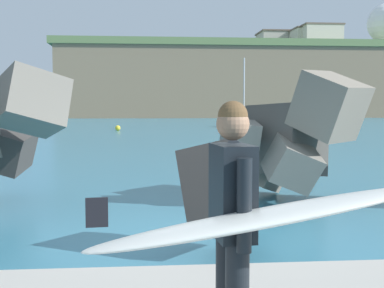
# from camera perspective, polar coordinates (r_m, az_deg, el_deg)

# --- Properties ---
(ground_plane) EXTENTS (400.00, 400.00, 0.00)m
(ground_plane) POSITION_cam_1_polar(r_m,az_deg,el_deg) (7.51, 1.44, -10.99)
(ground_plane) COLOR teal
(breakwater_jetty) EXTENTS (27.92, 6.83, 2.78)m
(breakwater_jetty) POSITION_cam_1_polar(r_m,az_deg,el_deg) (9.02, -3.37, 0.01)
(breakwater_jetty) COLOR slate
(breakwater_jetty) RESTS_ON ground
(surfer_with_board) EXTENTS (2.12, 1.25, 1.78)m
(surfer_with_board) POSITION_cam_1_polar(r_m,az_deg,el_deg) (3.15, 5.71, -8.60)
(surfer_with_board) COLOR black
(surfer_with_board) RESTS_ON walkway_path
(boat_near_right) EXTENTS (4.85, 4.36, 6.69)m
(boat_near_right) POSITION_cam_1_polar(r_m,az_deg,el_deg) (49.46, 5.62, 2.60)
(boat_near_right) COLOR #EAC64C
(boat_near_right) RESTS_ON ground
(mooring_buoy_inner) EXTENTS (0.44, 0.44, 0.44)m
(mooring_buoy_inner) POSITION_cam_1_polar(r_m,az_deg,el_deg) (35.38, 8.88, 1.39)
(mooring_buoy_inner) COLOR yellow
(mooring_buoy_inner) RESTS_ON ground
(mooring_buoy_middle) EXTENTS (0.44, 0.44, 0.44)m
(mooring_buoy_middle) POSITION_cam_1_polar(r_m,az_deg,el_deg) (41.39, -8.39, 1.81)
(mooring_buoy_middle) COLOR yellow
(mooring_buoy_middle) RESTS_ON ground
(headland_bluff) EXTENTS (81.40, 38.93, 13.38)m
(headland_bluff) POSITION_cam_1_polar(r_m,az_deg,el_deg) (106.08, 8.44, 6.80)
(headland_bluff) COLOR #847056
(headland_bluff) RESTS_ON ground
(station_building_west) EXTENTS (7.69, 8.33, 4.64)m
(station_building_west) POSITION_cam_1_polar(r_m,az_deg,el_deg) (112.78, 9.49, 11.23)
(station_building_west) COLOR #B2ADA3
(station_building_west) RESTS_ON headland_bluff
(station_building_central) EXTENTS (7.71, 4.28, 4.57)m
(station_building_central) POSITION_cam_1_polar(r_m,az_deg,el_deg) (103.75, 14.49, 11.74)
(station_building_central) COLOR beige
(station_building_central) RESTS_ON headland_bluff
(station_building_east) EXTENTS (4.83, 6.43, 4.36)m
(station_building_east) POSITION_cam_1_polar(r_m,az_deg,el_deg) (106.82, 12.61, 11.50)
(station_building_east) COLOR beige
(station_building_east) RESTS_ON headland_bluff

